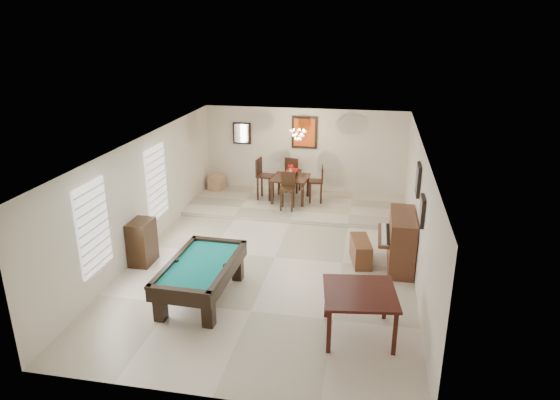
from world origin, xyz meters
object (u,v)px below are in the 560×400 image
(dining_chair_west, at_px, (266,179))
(dining_chair_north, at_px, (293,174))
(dining_chair_east, at_px, (316,184))
(pool_table, at_px, (202,281))
(corner_bench, at_px, (217,182))
(square_table, at_px, (359,313))
(apothecary_chest, at_px, (142,242))
(flower_vase, at_px, (291,169))
(upright_piano, at_px, (395,241))
(chandelier, at_px, (298,131))
(dining_table, at_px, (290,187))
(dining_chair_south, at_px, (287,192))
(piano_bench, at_px, (361,251))

(dining_chair_west, bearing_deg, dining_chair_north, -33.90)
(dining_chair_north, height_order, dining_chair_east, dining_chair_north)
(pool_table, height_order, corner_bench, pool_table)
(pool_table, height_order, square_table, square_table)
(apothecary_chest, bearing_deg, flower_vase, 59.26)
(square_table, relative_size, upright_piano, 0.83)
(dining_chair_west, xyz_separation_m, chandelier, (0.97, -0.26, 1.48))
(apothecary_chest, height_order, dining_table, apothecary_chest)
(pool_table, distance_m, dining_chair_east, 5.64)
(dining_table, height_order, flower_vase, flower_vase)
(square_table, height_order, dining_chair_north, dining_chair_north)
(upright_piano, bearing_deg, chandelier, 129.60)
(dining_chair_north, bearing_deg, dining_chair_east, 142.80)
(pool_table, relative_size, apothecary_chest, 2.21)
(dining_chair_south, bearing_deg, pool_table, -100.91)
(dining_chair_east, bearing_deg, upright_piano, 25.97)
(corner_bench, xyz_separation_m, chandelier, (2.62, -0.85, 1.86))
(upright_piano, distance_m, piano_bench, 0.78)
(corner_bench, bearing_deg, dining_chair_west, -19.58)
(dining_chair_west, distance_m, dining_chair_east, 1.45)
(pool_table, xyz_separation_m, upright_piano, (3.61, 2.03, 0.23))
(dining_chair_north, bearing_deg, dining_chair_south, 101.05)
(pool_table, relative_size, chandelier, 3.59)
(piano_bench, relative_size, apothecary_chest, 0.96)
(upright_piano, xyz_separation_m, chandelier, (-2.58, 3.12, 1.61))
(dining_table, bearing_deg, pool_table, -98.24)
(dining_chair_east, bearing_deg, dining_chair_north, -140.69)
(dining_chair_west, bearing_deg, dining_table, -83.62)
(piano_bench, relative_size, dining_chair_west, 0.79)
(dining_chair_east, xyz_separation_m, corner_bench, (-3.10, 0.58, -0.30))
(dining_chair_south, relative_size, dining_chair_north, 0.94)
(chandelier, bearing_deg, apothecary_chest, -124.72)
(apothecary_chest, distance_m, dining_chair_east, 5.36)
(dining_chair_east, relative_size, chandelier, 1.74)
(dining_chair_east, bearing_deg, corner_bench, -106.25)
(pool_table, relative_size, upright_piano, 1.52)
(square_table, height_order, upright_piano, upright_piano)
(upright_piano, xyz_separation_m, apothecary_chest, (-5.35, -0.87, -0.10))
(piano_bench, bearing_deg, dining_chair_west, 130.48)
(pool_table, xyz_separation_m, dining_chair_east, (1.51, 5.43, 0.28))
(dining_chair_south, height_order, dining_chair_west, dining_chair_west)
(dining_chair_south, bearing_deg, corner_bench, 150.23)
(pool_table, bearing_deg, piano_bench, 37.42)
(upright_piano, bearing_deg, corner_bench, 142.63)
(upright_piano, xyz_separation_m, dining_chair_south, (-2.78, 2.64, 0.04))
(dining_chair_east, distance_m, chandelier, 1.65)
(apothecary_chest, distance_m, dining_table, 4.94)
(apothecary_chest, relative_size, corner_bench, 1.97)
(flower_vase, relative_size, dining_chair_south, 0.25)
(square_table, xyz_separation_m, apothecary_chest, (-4.70, 1.81, 0.08))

